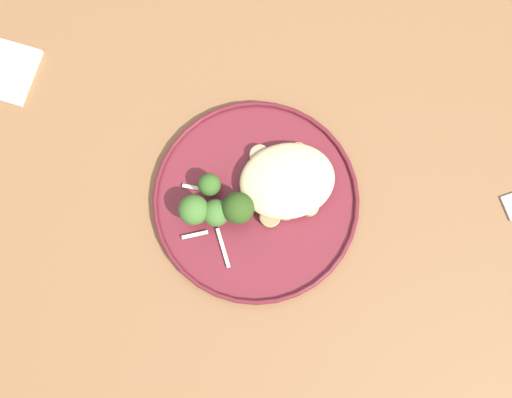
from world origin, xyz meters
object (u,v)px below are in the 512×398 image
broccoli_floret_small_sprig (238,208)px  seared_scallop_tilted_round (298,154)px  broccoli_floret_beside_noodles (216,213)px  seared_scallop_right_edge (274,181)px  broccoli_floret_split_head (194,210)px  seared_scallop_front_small (310,207)px  dinner_plate (256,200)px  seared_scallop_large_seared (286,209)px  seared_scallop_center_golden (259,155)px  broccoli_floret_near_rim (209,185)px  seared_scallop_on_noodles (292,176)px  seared_scallop_left_edge (270,217)px

broccoli_floret_small_sprig → seared_scallop_tilted_round: bearing=33.4°
broccoli_floret_beside_noodles → seared_scallop_right_edge: bearing=20.1°
seared_scallop_right_edge → broccoli_floret_split_head: broccoli_floret_split_head is taller
seared_scallop_front_small → broccoli_floret_beside_noodles: (-0.13, 0.01, 0.02)m
dinner_plate → seared_scallop_large_seared: size_ratio=9.84×
seared_scallop_center_golden → broccoli_floret_beside_noodles: bearing=-135.8°
dinner_plate → seared_scallop_large_seared: bearing=-31.0°
seared_scallop_right_edge → broccoli_floret_near_rim: size_ratio=0.62×
seared_scallop_right_edge → broccoli_floret_beside_noodles: broccoli_floret_beside_noodles is taller
seared_scallop_center_golden → broccoli_floret_beside_noodles: 0.11m
seared_scallop_on_noodles → broccoli_floret_small_sprig: 0.09m
seared_scallop_front_small → seared_scallop_center_golden: bearing=121.2°
seared_scallop_center_golden → broccoli_floret_split_head: 0.12m
seared_scallop_tilted_round → broccoli_floret_beside_noodles: 0.14m
seared_scallop_right_edge → broccoli_floret_beside_noodles: 0.09m
seared_scallop_large_seared → seared_scallop_left_edge: (-0.02, -0.01, -0.00)m
seared_scallop_center_golden → seared_scallop_large_seared: seared_scallop_large_seared is taller
seared_scallop_front_small → broccoli_floret_small_sprig: bearing=172.1°
seared_scallop_center_golden → seared_scallop_right_edge: seared_scallop_right_edge is taller
seared_scallop_center_golden → seared_scallop_tilted_round: bearing=-10.6°
broccoli_floret_beside_noodles → seared_scallop_on_noodles: bearing=16.6°
seared_scallop_front_small → broccoli_floret_small_sprig: broccoli_floret_small_sprig is taller
seared_scallop_center_golden → seared_scallop_left_edge: seared_scallop_left_edge is taller
seared_scallop_tilted_round → seared_scallop_on_noodles: size_ratio=1.10×
seared_scallop_tilted_round → seared_scallop_on_noodles: bearing=-116.2°
broccoli_floret_split_head → broccoli_floret_small_sprig: bearing=-9.9°
seared_scallop_front_small → dinner_plate: bearing=159.4°
broccoli_floret_near_rim → broccoli_floret_beside_noodles: (0.00, -0.04, 0.00)m
dinner_plate → broccoli_floret_small_sprig: 0.05m
seared_scallop_front_small → broccoli_floret_split_head: size_ratio=0.42×
seared_scallop_left_edge → seared_scallop_front_small: seared_scallop_front_small is taller
seared_scallop_right_edge → seared_scallop_front_small: 0.06m
dinner_plate → broccoli_floret_beside_noodles: broccoli_floret_beside_noodles is taller
broccoli_floret_near_rim → broccoli_floret_split_head: broccoli_floret_split_head is taller
broccoli_floret_beside_noodles → seared_scallop_front_small: bearing=-6.5°
seared_scallop_large_seared → seared_scallop_on_noodles: size_ratio=1.00×
seared_scallop_left_edge → broccoli_floret_near_rim: (-0.07, 0.06, 0.02)m
seared_scallop_large_seared → seared_scallop_left_edge: bearing=-166.1°
seared_scallop_right_edge → seared_scallop_tilted_round: bearing=37.3°
seared_scallop_center_golden → seared_scallop_front_small: 0.10m
dinner_plate → broccoli_floret_split_head: size_ratio=5.07×
seared_scallop_center_golden → broccoli_floret_small_sprig: 0.09m
dinner_plate → broccoli_floret_beside_noodles: bearing=-168.4°
seared_scallop_tilted_round → broccoli_floret_split_head: broccoli_floret_split_head is taller
dinner_plate → broccoli_floret_near_rim: bearing=154.3°
dinner_plate → seared_scallop_on_noodles: size_ratio=9.80×
broccoli_floret_beside_noodles → broccoli_floret_near_rim: bearing=92.0°
broccoli_floret_near_rim → broccoli_floret_small_sprig: bearing=-52.1°
seared_scallop_center_golden → broccoli_floret_split_head: bearing=-148.3°
seared_scallop_center_golden → broccoli_floret_split_head: (-0.10, -0.06, 0.03)m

